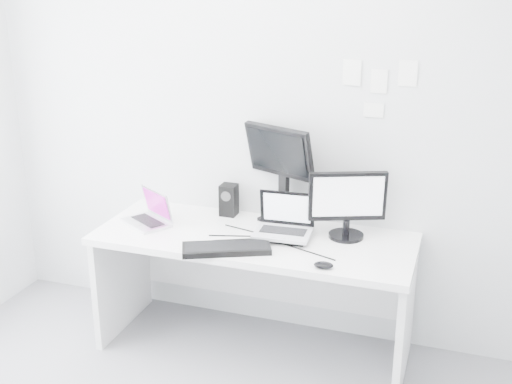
% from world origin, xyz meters
% --- Properties ---
extents(back_wall, '(3.60, 0.00, 3.60)m').
position_xyz_m(back_wall, '(0.00, 1.60, 1.35)').
color(back_wall, silver).
rests_on(back_wall, ground).
extents(desk, '(1.80, 0.70, 0.73)m').
position_xyz_m(desk, '(0.00, 1.25, 0.36)').
color(desk, white).
rests_on(desk, ground).
extents(macbook, '(0.35, 0.33, 0.21)m').
position_xyz_m(macbook, '(-0.66, 1.21, 0.84)').
color(macbook, silver).
rests_on(macbook, desk).
extents(speaker, '(0.11, 0.11, 0.19)m').
position_xyz_m(speaker, '(-0.25, 1.51, 0.83)').
color(speaker, black).
rests_on(speaker, desk).
extents(dell_laptop, '(0.32, 0.26, 0.26)m').
position_xyz_m(dell_laptop, '(0.17, 1.26, 0.86)').
color(dell_laptop, silver).
rests_on(dell_laptop, desk).
extents(rear_monitor, '(0.47, 0.32, 0.61)m').
position_xyz_m(rear_monitor, '(0.08, 1.51, 1.03)').
color(rear_monitor, black).
rests_on(rear_monitor, desk).
extents(samsung_monitor, '(0.47, 0.34, 0.40)m').
position_xyz_m(samsung_monitor, '(0.50, 1.40, 0.93)').
color(samsung_monitor, black).
rests_on(samsung_monitor, desk).
extents(keyboard, '(0.50, 0.35, 0.03)m').
position_xyz_m(keyboard, '(-0.07, 1.00, 0.75)').
color(keyboard, black).
rests_on(keyboard, desk).
extents(mouse, '(0.11, 0.07, 0.03)m').
position_xyz_m(mouse, '(0.47, 0.97, 0.75)').
color(mouse, black).
rests_on(mouse, desk).
extents(wall_note_0, '(0.10, 0.00, 0.14)m').
position_xyz_m(wall_note_0, '(0.45, 1.59, 1.62)').
color(wall_note_0, white).
rests_on(wall_note_0, back_wall).
extents(wall_note_1, '(0.09, 0.00, 0.13)m').
position_xyz_m(wall_note_1, '(0.60, 1.59, 1.58)').
color(wall_note_1, white).
rests_on(wall_note_1, back_wall).
extents(wall_note_2, '(0.10, 0.00, 0.14)m').
position_xyz_m(wall_note_2, '(0.75, 1.59, 1.63)').
color(wall_note_2, white).
rests_on(wall_note_2, back_wall).
extents(wall_note_3, '(0.11, 0.00, 0.08)m').
position_xyz_m(wall_note_3, '(0.58, 1.59, 1.42)').
color(wall_note_3, white).
rests_on(wall_note_3, back_wall).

